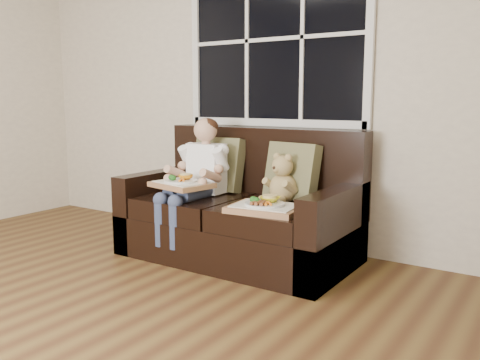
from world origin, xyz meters
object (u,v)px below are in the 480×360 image
Objects in this scene: loveseat at (242,216)px; tray_left at (182,183)px; teddy_bear at (282,182)px; tray_right at (265,207)px; child at (198,169)px.

tray_left is at bearing -135.68° from loveseat.
teddy_bear is (0.32, 0.04, 0.29)m from loveseat.
tray_right is at bearing -65.91° from teddy_bear.
child is 0.66m from teddy_bear.
teddy_bear is 0.73× the size of tray_right.
tray_left is 0.94× the size of tray_right.
child is at bearing 157.69° from tray_right.
teddy_bear is 0.38m from tray_right.
loveseat is 3.39× the size of tray_right.
tray_right is at bearing -39.24° from loveseat.
child reaches higher than teddy_bear.
loveseat is at bearing 133.88° from tray_right.
child is 2.48× the size of teddy_bear.
tray_right is at bearing 11.29° from tray_left.
loveseat is 1.87× the size of child.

